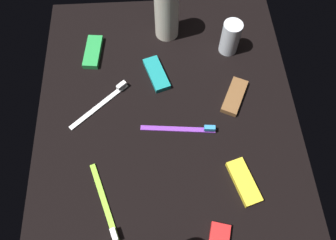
{
  "coord_description": "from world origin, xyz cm",
  "views": [
    {
      "loc": [
        33.97,
        -1.96,
        70.43
      ],
      "look_at": [
        0.0,
        0.0,
        3.0
      ],
      "focal_mm": 34.5,
      "sensor_mm": 36.0,
      "label": 1
    }
  ],
  "objects_px": {
    "toothbrush_purple": "(183,129)",
    "snack_bar_teal": "(157,74)",
    "bodywash_bottle": "(167,11)",
    "snack_bar_green": "(93,52)",
    "toothbrush_lime": "(105,206)",
    "snack_bar_yellow": "(244,182)",
    "toothbrush_white": "(103,102)",
    "deodorant_stick": "(230,38)",
    "snack_bar_brown": "(234,96)"
  },
  "relations": [
    {
      "from": "snack_bar_green",
      "to": "snack_bar_brown",
      "type": "height_order",
      "value": "same"
    },
    {
      "from": "toothbrush_purple",
      "to": "toothbrush_white",
      "type": "bearing_deg",
      "value": -113.36
    },
    {
      "from": "toothbrush_purple",
      "to": "deodorant_stick",
      "type": "bearing_deg",
      "value": 148.97
    },
    {
      "from": "bodywash_bottle",
      "to": "snack_bar_yellow",
      "type": "relative_size",
      "value": 1.73
    },
    {
      "from": "toothbrush_purple",
      "to": "snack_bar_green",
      "type": "xyz_separation_m",
      "value": [
        -0.24,
        -0.22,
        0.0
      ]
    },
    {
      "from": "bodywash_bottle",
      "to": "snack_bar_teal",
      "type": "distance_m",
      "value": 0.17
    },
    {
      "from": "toothbrush_purple",
      "to": "snack_bar_teal",
      "type": "xyz_separation_m",
      "value": [
        -0.16,
        -0.06,
        0.0
      ]
    },
    {
      "from": "toothbrush_purple",
      "to": "snack_bar_brown",
      "type": "xyz_separation_m",
      "value": [
        -0.08,
        0.14,
        0.0
      ]
    },
    {
      "from": "snack_bar_yellow",
      "to": "snack_bar_green",
      "type": "xyz_separation_m",
      "value": [
        -0.38,
        -0.35,
        0.0
      ]
    },
    {
      "from": "bodywash_bottle",
      "to": "snack_bar_yellow",
      "type": "xyz_separation_m",
      "value": [
        0.44,
        0.15,
        -0.07
      ]
    },
    {
      "from": "deodorant_stick",
      "to": "toothbrush_white",
      "type": "bearing_deg",
      "value": -65.55
    },
    {
      "from": "toothbrush_white",
      "to": "bodywash_bottle",
      "type": "bearing_deg",
      "value": 141.95
    },
    {
      "from": "toothbrush_lime",
      "to": "toothbrush_white",
      "type": "relative_size",
      "value": 1.22
    },
    {
      "from": "snack_bar_yellow",
      "to": "snack_bar_green",
      "type": "distance_m",
      "value": 0.52
    },
    {
      "from": "toothbrush_lime",
      "to": "toothbrush_white",
      "type": "distance_m",
      "value": 0.26
    },
    {
      "from": "bodywash_bottle",
      "to": "snack_bar_brown",
      "type": "height_order",
      "value": "bodywash_bottle"
    },
    {
      "from": "snack_bar_yellow",
      "to": "bodywash_bottle",
      "type": "bearing_deg",
      "value": -178.58
    },
    {
      "from": "toothbrush_lime",
      "to": "toothbrush_white",
      "type": "bearing_deg",
      "value": -176.71
    },
    {
      "from": "toothbrush_purple",
      "to": "snack_bar_teal",
      "type": "bearing_deg",
      "value": -160.85
    },
    {
      "from": "bodywash_bottle",
      "to": "toothbrush_white",
      "type": "height_order",
      "value": "bodywash_bottle"
    },
    {
      "from": "toothbrush_lime",
      "to": "toothbrush_purple",
      "type": "bearing_deg",
      "value": 133.96
    },
    {
      "from": "toothbrush_lime",
      "to": "toothbrush_purple",
      "type": "height_order",
      "value": "same"
    },
    {
      "from": "toothbrush_lime",
      "to": "snack_bar_green",
      "type": "relative_size",
      "value": 1.67
    },
    {
      "from": "toothbrush_purple",
      "to": "snack_bar_brown",
      "type": "height_order",
      "value": "toothbrush_purple"
    },
    {
      "from": "deodorant_stick",
      "to": "toothbrush_purple",
      "type": "bearing_deg",
      "value": -31.03
    },
    {
      "from": "bodywash_bottle",
      "to": "toothbrush_white",
      "type": "relative_size",
      "value": 1.26
    },
    {
      "from": "bodywash_bottle",
      "to": "snack_bar_teal",
      "type": "xyz_separation_m",
      "value": [
        0.14,
        -0.04,
        -0.07
      ]
    },
    {
      "from": "snack_bar_yellow",
      "to": "snack_bar_green",
      "type": "relative_size",
      "value": 1.0
    },
    {
      "from": "toothbrush_purple",
      "to": "snack_bar_teal",
      "type": "relative_size",
      "value": 1.73
    },
    {
      "from": "toothbrush_purple",
      "to": "snack_bar_teal",
      "type": "distance_m",
      "value": 0.17
    },
    {
      "from": "snack_bar_yellow",
      "to": "snack_bar_brown",
      "type": "bearing_deg",
      "value": 159.94
    },
    {
      "from": "toothbrush_white",
      "to": "snack_bar_brown",
      "type": "relative_size",
      "value": 1.38
    },
    {
      "from": "snack_bar_brown",
      "to": "toothbrush_lime",
      "type": "bearing_deg",
      "value": -25.16
    },
    {
      "from": "deodorant_stick",
      "to": "snack_bar_green",
      "type": "relative_size",
      "value": 0.92
    },
    {
      "from": "deodorant_stick",
      "to": "toothbrush_lime",
      "type": "xyz_separation_m",
      "value": [
        0.41,
        -0.32,
        -0.04
      ]
    },
    {
      "from": "snack_bar_green",
      "to": "snack_bar_teal",
      "type": "bearing_deg",
      "value": 70.21
    },
    {
      "from": "snack_bar_teal",
      "to": "snack_bar_yellow",
      "type": "height_order",
      "value": "same"
    },
    {
      "from": "bodywash_bottle",
      "to": "snack_bar_yellow",
      "type": "height_order",
      "value": "bodywash_bottle"
    },
    {
      "from": "toothbrush_lime",
      "to": "toothbrush_white",
      "type": "height_order",
      "value": "same"
    },
    {
      "from": "toothbrush_lime",
      "to": "snack_bar_teal",
      "type": "distance_m",
      "value": 0.36
    },
    {
      "from": "bodywash_bottle",
      "to": "snack_bar_yellow",
      "type": "distance_m",
      "value": 0.47
    },
    {
      "from": "snack_bar_teal",
      "to": "toothbrush_purple",
      "type": "bearing_deg",
      "value": 1.27
    },
    {
      "from": "toothbrush_lime",
      "to": "snack_bar_green",
      "type": "distance_m",
      "value": 0.42
    },
    {
      "from": "toothbrush_white",
      "to": "snack_bar_brown",
      "type": "height_order",
      "value": "toothbrush_white"
    },
    {
      "from": "bodywash_bottle",
      "to": "snack_bar_green",
      "type": "xyz_separation_m",
      "value": [
        0.06,
        -0.2,
        -0.07
      ]
    },
    {
      "from": "deodorant_stick",
      "to": "toothbrush_purple",
      "type": "height_order",
      "value": "deodorant_stick"
    },
    {
      "from": "toothbrush_white",
      "to": "snack_bar_teal",
      "type": "height_order",
      "value": "toothbrush_white"
    },
    {
      "from": "toothbrush_white",
      "to": "snack_bar_teal",
      "type": "distance_m",
      "value": 0.16
    },
    {
      "from": "toothbrush_purple",
      "to": "snack_bar_yellow",
      "type": "bearing_deg",
      "value": 42.14
    },
    {
      "from": "toothbrush_white",
      "to": "toothbrush_lime",
      "type": "bearing_deg",
      "value": 3.29
    }
  ]
}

